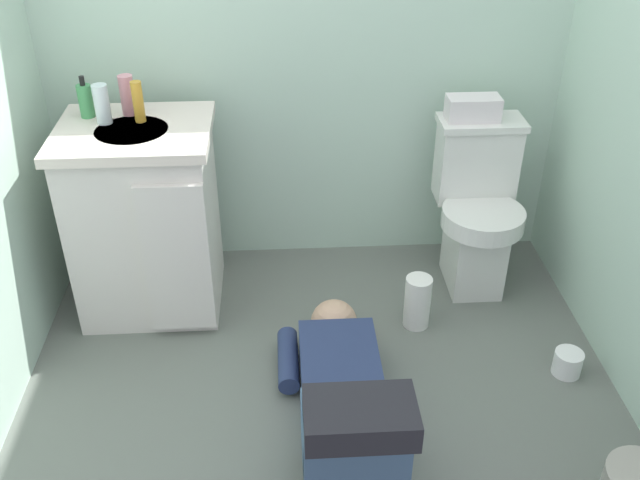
% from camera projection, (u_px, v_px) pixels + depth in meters
% --- Properties ---
extents(ground_plane, '(2.73, 2.93, 0.04)m').
position_uv_depth(ground_plane, '(321.00, 391.00, 2.70)').
color(ground_plane, slate).
extents(toilet, '(0.36, 0.46, 0.75)m').
position_uv_depth(toilet, '(477.00, 209.00, 3.10)').
color(toilet, silver).
rests_on(toilet, ground_plane).
extents(vanity_cabinet, '(0.60, 0.53, 0.82)m').
position_uv_depth(vanity_cabinet, '(146.00, 218.00, 2.93)').
color(vanity_cabinet, silver).
rests_on(vanity_cabinet, ground_plane).
extents(faucet, '(0.02, 0.02, 0.10)m').
position_uv_depth(faucet, '(136.00, 102.00, 2.81)').
color(faucet, silver).
rests_on(faucet, vanity_cabinet).
extents(person_plumber, '(0.39, 1.06, 0.52)m').
position_uv_depth(person_plumber, '(344.00, 400.00, 2.39)').
color(person_plumber, navy).
rests_on(person_plumber, ground_plane).
extents(tissue_box, '(0.22, 0.11, 0.10)m').
position_uv_depth(tissue_box, '(473.00, 108.00, 2.94)').
color(tissue_box, silver).
rests_on(tissue_box, toilet).
extents(soap_dispenser, '(0.06, 0.06, 0.17)m').
position_uv_depth(soap_dispenser, '(86.00, 100.00, 2.78)').
color(soap_dispenser, '#429355').
rests_on(soap_dispenser, vanity_cabinet).
extents(bottle_clear, '(0.06, 0.06, 0.15)m').
position_uv_depth(bottle_clear, '(102.00, 104.00, 2.72)').
color(bottle_clear, silver).
rests_on(bottle_clear, vanity_cabinet).
extents(bottle_pink, '(0.06, 0.06, 0.16)m').
position_uv_depth(bottle_pink, '(127.00, 95.00, 2.79)').
color(bottle_pink, pink).
rests_on(bottle_pink, vanity_cabinet).
extents(bottle_amber, '(0.04, 0.04, 0.16)m').
position_uv_depth(bottle_amber, '(138.00, 102.00, 2.73)').
color(bottle_amber, gold).
rests_on(bottle_amber, vanity_cabinet).
extents(paper_towel_roll, '(0.11, 0.11, 0.23)m').
position_uv_depth(paper_towel_roll, '(417.00, 302.00, 2.95)').
color(paper_towel_roll, white).
rests_on(paper_towel_roll, ground_plane).
extents(toilet_paper_roll, '(0.11, 0.11, 0.10)m').
position_uv_depth(toilet_paper_roll, '(568.00, 363.00, 2.73)').
color(toilet_paper_roll, white).
rests_on(toilet_paper_roll, ground_plane).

